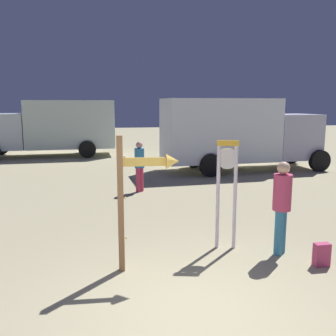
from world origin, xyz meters
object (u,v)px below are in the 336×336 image
object	(u,v)px
backpack	(321,255)
arrow_sign	(141,185)
person_near_clock	(282,203)
person_distant	(139,164)
box_truck_near	(237,132)
standing_clock	(227,183)
box_truck_far	(57,126)

from	to	relation	value
backpack	arrow_sign	bearing A→B (deg)	171.95
arrow_sign	person_near_clock	world-z (taller)	arrow_sign
person_distant	box_truck_near	world-z (taller)	box_truck_near
standing_clock	backpack	world-z (taller)	standing_clock
standing_clock	person_distant	bearing A→B (deg)	102.61
arrow_sign	person_near_clock	xyz separation A→B (m)	(2.66, 0.21, -0.50)
backpack	box_truck_near	distance (m)	9.73
box_truck_near	box_truck_far	world-z (taller)	box_truck_near
standing_clock	backpack	bearing A→B (deg)	-39.37
person_distant	box_truck_near	bearing A→B (deg)	35.53
backpack	box_truck_far	distance (m)	16.61
person_near_clock	box_truck_far	xyz separation A→B (m)	(-5.48, 14.80, 0.63)
standing_clock	box_truck_far	xyz separation A→B (m)	(-4.57, 14.32, 0.32)
arrow_sign	person_near_clock	bearing A→B (deg)	4.47
backpack	box_truck_far	world-z (taller)	box_truck_far
person_near_clock	box_truck_far	size ratio (longest dim) A/B	0.26
standing_clock	arrow_sign	distance (m)	1.88
arrow_sign	person_distant	world-z (taller)	arrow_sign
backpack	person_distant	xyz separation A→B (m)	(-2.51, 6.22, 0.71)
standing_clock	backpack	size ratio (longest dim) A/B	5.14
standing_clock	person_near_clock	size ratio (longest dim) A/B	1.20
standing_clock	box_truck_near	xyz separation A→B (m)	(3.34, 8.30, 0.33)
standing_clock	person_near_clock	bearing A→B (deg)	-27.65
standing_clock	person_near_clock	xyz separation A→B (m)	(0.92, -0.48, -0.31)
person_near_clock	person_distant	bearing A→B (deg)	110.23
standing_clock	box_truck_near	world-z (taller)	box_truck_near
person_distant	box_truck_far	distance (m)	9.87
standing_clock	box_truck_far	distance (m)	15.03
backpack	box_truck_near	size ratio (longest dim) A/B	0.06
standing_clock	box_truck_near	size ratio (longest dim) A/B	0.31
backpack	box_truck_near	bearing A→B (deg)	78.19
arrow_sign	box_truck_far	xyz separation A→B (m)	(-2.82, 15.01, 0.13)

